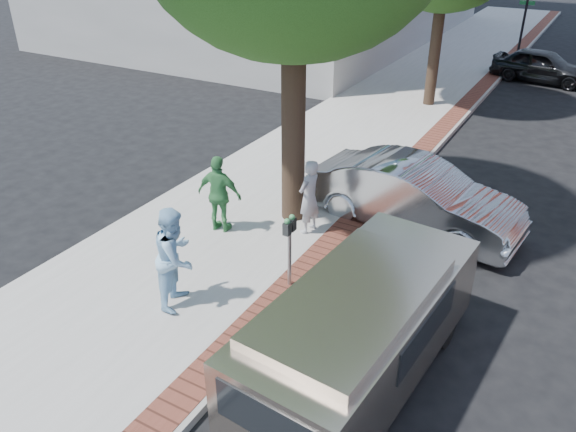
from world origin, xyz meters
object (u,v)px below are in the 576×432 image
Objects in this scene: person_officer at (176,257)px; van at (366,323)px; bg_car at (542,66)px; parking_meter at (290,237)px; person_green at (220,194)px; person_gray at (309,197)px; sedan_silver at (415,196)px.

van is (3.53, 0.12, -0.12)m from person_officer.
bg_car is (3.33, 19.79, -0.41)m from person_officer.
parking_meter is 2.60m from person_green.
person_officer is 1.09× the size of person_green.
person_gray is 2.44m from sedan_silver.
van is at bearing -163.64° from sedan_silver.
sedan_silver is at bearing -153.11° from person_green.
bg_car is at bearing 84.24° from parking_meter.
parking_meter reaches higher than bg_car.
person_green is (-1.70, -0.92, 0.03)m from person_gray.
person_gray is at bearing 134.12° from van.
parking_meter is at bearing 147.50° from person_green.
sedan_silver is 1.18× the size of bg_car.
sedan_silver is at bearing -175.54° from bg_car.
person_gray is at bearing 136.36° from sedan_silver.
person_officer is 0.40× the size of sedan_silver.
sedan_silver is (3.57, 2.47, -0.24)m from person_green.
person_gray is at bearing -29.76° from person_officer.
parking_meter is 0.78× the size of person_officer.
person_officer is at bearing -173.24° from van.
person_gray reaches higher than van.
person_officer reaches higher than person_gray.
person_gray is 0.34× the size of van.
person_officer is at bearing 101.51° from person_green.
bg_car is at bearing 179.64° from person_gray.
person_officer is 0.38× the size of van.
bg_car is 19.67m from van.
person_officer is 5.67m from sedan_silver.
parking_meter is 0.84× the size of person_green.
person_officer reaches higher than person_green.
bg_car is at bearing -111.51° from person_green.
sedan_silver is at bearing -44.61° from person_officer.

